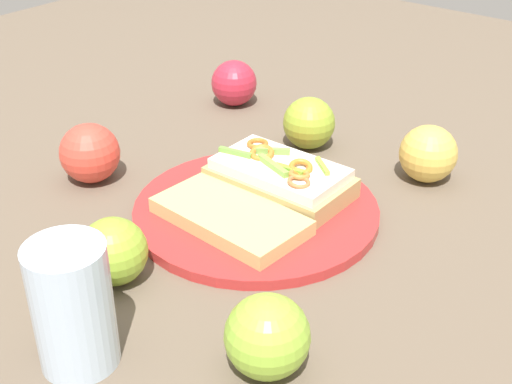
% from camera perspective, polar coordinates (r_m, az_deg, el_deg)
% --- Properties ---
extents(ground_plane, '(2.00, 2.00, 0.00)m').
position_cam_1_polar(ground_plane, '(0.86, -0.00, -1.90)').
color(ground_plane, brown).
rests_on(ground_plane, ground).
extents(plate, '(0.30, 0.30, 0.01)m').
position_cam_1_polar(plate, '(0.86, -0.00, -1.53)').
color(plate, '#B32A2A').
rests_on(plate, ground_plane).
extents(sandwich, '(0.18, 0.10, 0.05)m').
position_cam_1_polar(sandwich, '(0.88, 1.95, 1.22)').
color(sandwich, tan).
rests_on(sandwich, plate).
extents(bread_slice_side, '(0.19, 0.11, 0.02)m').
position_cam_1_polar(bread_slice_side, '(0.82, -2.10, -1.98)').
color(bread_slice_side, tan).
rests_on(bread_slice_side, plate).
extents(apple_0, '(0.10, 0.10, 0.08)m').
position_cam_1_polar(apple_0, '(0.63, 0.93, -11.70)').
color(apple_0, '#8AB838').
rests_on(apple_0, ground_plane).
extents(apple_1, '(0.10, 0.10, 0.07)m').
position_cam_1_polar(apple_1, '(0.75, -11.57, -4.78)').
color(apple_1, '#8AAD32').
rests_on(apple_1, ground_plane).
extents(apple_2, '(0.10, 0.10, 0.08)m').
position_cam_1_polar(apple_2, '(1.01, 4.35, 5.64)').
color(apple_2, '#8CAA30').
rests_on(apple_2, ground_plane).
extents(apple_3, '(0.10, 0.10, 0.07)m').
position_cam_1_polar(apple_3, '(1.15, -1.81, 8.88)').
color(apple_3, '#B62538').
rests_on(apple_3, ground_plane).
extents(apple_4, '(0.09, 0.09, 0.08)m').
position_cam_1_polar(apple_4, '(0.95, 13.88, 3.06)').
color(apple_4, gold).
rests_on(apple_4, ground_plane).
extents(apple_5, '(0.11, 0.11, 0.08)m').
position_cam_1_polar(apple_5, '(0.94, -13.41, 3.11)').
color(apple_5, '#D94133').
rests_on(apple_5, ground_plane).
extents(drinking_glass, '(0.07, 0.07, 0.12)m').
position_cam_1_polar(drinking_glass, '(0.64, -14.74, -9.02)').
color(drinking_glass, silver).
rests_on(drinking_glass, ground_plane).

